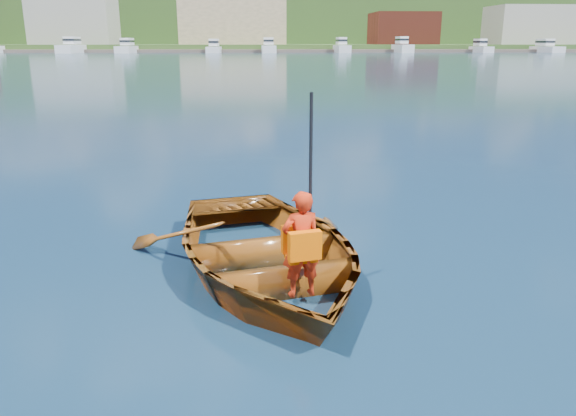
{
  "coord_description": "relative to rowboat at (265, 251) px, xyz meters",
  "views": [
    {
      "loc": [
        -0.17,
        -6.71,
        2.68
      ],
      "look_at": [
        0.23,
        -0.43,
        0.82
      ],
      "focal_mm": 35.0,
      "sensor_mm": 36.0,
      "label": 1
    }
  ],
  "objects": [
    {
      "name": "child_paddler",
      "position": [
        0.36,
        -0.84,
        0.39
      ],
      "size": [
        0.47,
        0.41,
        2.11
      ],
      "color": "red",
      "rests_on": "ground"
    },
    {
      "name": "dock",
      "position": [
        9.45,
        148.43,
        0.11
      ],
      "size": [
        160.05,
        7.16,
        0.8
      ],
      "color": "brown",
      "rests_on": "ground"
    },
    {
      "name": "rowboat",
      "position": [
        0.0,
        0.0,
        0.0
      ],
      "size": [
        3.96,
        4.86,
        0.88
      ],
      "color": "brown",
      "rests_on": "ground"
    },
    {
      "name": "marina_yachts",
      "position": [
        1.91,
        143.76,
        1.07
      ],
      "size": [
        147.05,
        13.75,
        4.31
      ],
      "color": "silver",
      "rests_on": "ground"
    },
    {
      "name": "waterfront_buildings",
      "position": [
        -7.69,
        165.43,
        7.45
      ],
      "size": [
        202.0,
        16.0,
        14.0
      ],
      "color": "brown",
      "rests_on": "ground"
    },
    {
      "name": "hillside_trees",
      "position": [
        5.83,
        238.16,
        17.57
      ],
      "size": [
        266.54,
        82.64,
        26.74
      ],
      "color": "#382314",
      "rests_on": "ground"
    },
    {
      "name": "shoreline",
      "position": [
        0.04,
        237.04,
        10.03
      ],
      "size": [
        400.0,
        140.0,
        22.0
      ],
      "color": "#335725",
      "rests_on": "ground"
    },
    {
      "name": "ground",
      "position": [
        0.04,
        0.43,
        -0.29
      ],
      "size": [
        600.0,
        600.0,
        0.0
      ],
      "color": "#10223E",
      "rests_on": "ground"
    }
  ]
}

